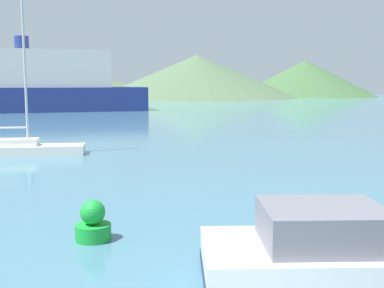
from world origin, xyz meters
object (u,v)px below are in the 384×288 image
(ferry_distant, at_px, (23,85))
(buoy_marker, at_px, (93,224))
(motorboat_near, at_px, (380,256))
(sailboat_inner, at_px, (18,147))

(ferry_distant, height_order, buoy_marker, ferry_distant)
(motorboat_near, bearing_deg, buoy_marker, 158.28)
(sailboat_inner, height_order, buoy_marker, sailboat_inner)
(motorboat_near, relative_size, sailboat_inner, 0.63)
(motorboat_near, distance_m, sailboat_inner, 19.29)
(sailboat_inner, bearing_deg, ferry_distant, 100.26)
(buoy_marker, bearing_deg, sailboat_inner, 109.23)
(motorboat_near, height_order, sailboat_inner, sailboat_inner)
(sailboat_inner, distance_m, buoy_marker, 14.32)
(sailboat_inner, relative_size, ferry_distant, 0.34)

